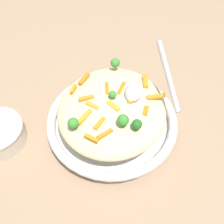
# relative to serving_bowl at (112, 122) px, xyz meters

# --- Properties ---
(ground_plane) EXTENTS (2.40, 2.40, 0.00)m
(ground_plane) POSITION_rel_serving_bowl_xyz_m (0.00, 0.00, -0.03)
(ground_plane) COLOR #9E7F60
(serving_bowl) EXTENTS (0.32, 0.32, 0.05)m
(serving_bowl) POSITION_rel_serving_bowl_xyz_m (0.00, 0.00, 0.00)
(serving_bowl) COLOR silver
(serving_bowl) RESTS_ON ground_plane
(pasta_mound) EXTENTS (0.27, 0.25, 0.07)m
(pasta_mound) POSITION_rel_serving_bowl_xyz_m (0.00, 0.00, 0.05)
(pasta_mound) COLOR beige
(pasta_mound) RESTS_ON serving_bowl
(carrot_piece_0) EXTENTS (0.03, 0.03, 0.01)m
(carrot_piece_0) POSITION_rel_serving_bowl_xyz_m (0.09, 0.01, 0.08)
(carrot_piece_0) COLOR orange
(carrot_piece_0) RESTS_ON pasta_mound
(carrot_piece_1) EXTENTS (0.02, 0.03, 0.01)m
(carrot_piece_1) POSITION_rel_serving_bowl_xyz_m (0.03, -0.04, 0.08)
(carrot_piece_1) COLOR orange
(carrot_piece_1) RESTS_ON pasta_mound
(carrot_piece_2) EXTENTS (0.03, 0.03, 0.01)m
(carrot_piece_2) POSITION_rel_serving_bowl_xyz_m (0.02, 0.01, 0.08)
(carrot_piece_2) COLOR orange
(carrot_piece_2) RESTS_ON pasta_mound
(carrot_piece_3) EXTENTS (0.03, 0.01, 0.01)m
(carrot_piece_3) POSITION_rel_serving_bowl_xyz_m (-0.01, -0.10, 0.08)
(carrot_piece_3) COLOR orange
(carrot_piece_3) RESTS_ON pasta_mound
(carrot_piece_4) EXTENTS (0.04, 0.02, 0.01)m
(carrot_piece_4) POSITION_rel_serving_bowl_xyz_m (-0.08, 0.06, 0.08)
(carrot_piece_4) COLOR orange
(carrot_piece_4) RESTS_ON pasta_mound
(carrot_piece_5) EXTENTS (0.03, 0.04, 0.01)m
(carrot_piece_5) POSITION_rel_serving_bowl_xyz_m (-0.04, 0.09, 0.08)
(carrot_piece_5) COLOR orange
(carrot_piece_5) RESTS_ON pasta_mound
(carrot_piece_6) EXTENTS (0.04, 0.01, 0.01)m
(carrot_piece_6) POSITION_rel_serving_bowl_xyz_m (-0.04, 0.01, 0.08)
(carrot_piece_6) COLOR orange
(carrot_piece_6) RESTS_ON pasta_mound
(carrot_piece_7) EXTENTS (0.02, 0.01, 0.01)m
(carrot_piece_7) POSITION_rel_serving_bowl_xyz_m (0.01, 0.08, 0.08)
(carrot_piece_7) COLOR orange
(carrot_piece_7) RESTS_ON pasta_mound
(carrot_piece_8) EXTENTS (0.04, 0.02, 0.01)m
(carrot_piece_8) POSITION_rel_serving_bowl_xyz_m (0.06, -0.05, 0.08)
(carrot_piece_8) COLOR orange
(carrot_piece_8) RESTS_ON pasta_mound
(carrot_piece_9) EXTENTS (0.04, 0.02, 0.01)m
(carrot_piece_9) POSITION_rel_serving_bowl_xyz_m (-0.02, 0.04, 0.09)
(carrot_piece_9) COLOR orange
(carrot_piece_9) RESTS_ON pasta_mound
(carrot_piece_10) EXTENTS (0.02, 0.03, 0.01)m
(carrot_piece_10) POSITION_rel_serving_bowl_xyz_m (0.10, -0.02, 0.08)
(carrot_piece_10) COLOR orange
(carrot_piece_10) RESTS_ON pasta_mound
(carrot_piece_11) EXTENTS (0.03, 0.02, 0.01)m
(carrot_piece_11) POSITION_rel_serving_bowl_xyz_m (0.07, -0.01, 0.08)
(carrot_piece_11) COLOR orange
(carrot_piece_11) RESTS_ON pasta_mound
(carrot_piece_12) EXTENTS (0.04, 0.02, 0.01)m
(carrot_piece_12) POSITION_rel_serving_bowl_xyz_m (-0.05, -0.08, 0.08)
(carrot_piece_12) COLOR orange
(carrot_piece_12) RESTS_ON pasta_mound
(carrot_piece_13) EXTENTS (0.02, 0.03, 0.01)m
(carrot_piece_13) POSITION_rel_serving_bowl_xyz_m (0.01, -0.06, 0.08)
(carrot_piece_13) COLOR orange
(carrot_piece_13) RESTS_ON pasta_mound
(carrot_piece_14) EXTENTS (0.04, 0.02, 0.01)m
(carrot_piece_14) POSITION_rel_serving_bowl_xyz_m (-0.03, -0.02, 0.08)
(carrot_piece_14) COLOR orange
(carrot_piece_14) RESTS_ON pasta_mound
(broccoli_floret_0) EXTENTS (0.02, 0.02, 0.03)m
(broccoli_floret_0) POSITION_rel_serving_bowl_xyz_m (0.06, 0.04, 0.10)
(broccoli_floret_0) COLOR #377928
(broccoli_floret_0) RESTS_ON pasta_mound
(broccoli_floret_1) EXTENTS (0.02, 0.02, 0.02)m
(broccoli_floret_1) POSITION_rel_serving_bowl_xyz_m (-0.01, -0.00, 0.09)
(broccoli_floret_1) COLOR #377928
(broccoli_floret_1) RESTS_ON pasta_mound
(broccoli_floret_2) EXTENTS (0.02, 0.02, 0.03)m
(broccoli_floret_2) POSITION_rel_serving_bowl_xyz_m (0.06, 0.07, 0.09)
(broccoli_floret_2) COLOR #205B1C
(broccoli_floret_2) RESTS_ON pasta_mound
(broccoli_floret_3) EXTENTS (0.02, 0.02, 0.03)m
(broccoli_floret_3) POSITION_rel_serving_bowl_xyz_m (-0.11, -0.02, 0.09)
(broccoli_floret_3) COLOR #377928
(broccoli_floret_3) RESTS_ON pasta_mound
(broccoli_floret_4) EXTENTS (0.02, 0.02, 0.03)m
(broccoli_floret_4) POSITION_rel_serving_bowl_xyz_m (0.08, -0.06, 0.09)
(broccoli_floret_4) COLOR #377928
(broccoli_floret_4) RESTS_ON pasta_mound
(serving_spoon) EXTENTS (0.15, 0.13, 0.08)m
(serving_spoon) POSITION_rel_serving_bowl_xyz_m (-0.04, 0.07, 0.10)
(serving_spoon) COLOR #B7B7BC
(serving_spoon) RESTS_ON pasta_mound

